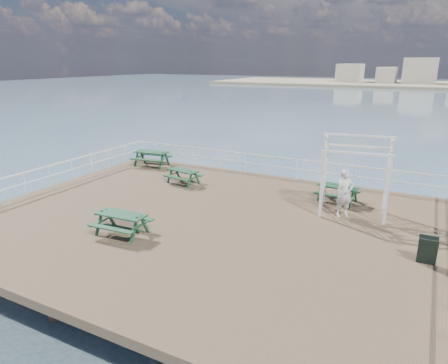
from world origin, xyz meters
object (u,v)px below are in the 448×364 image
Objects in this scene: picnic_table_d at (121,219)px; trellis_arbor at (355,180)px; picnic_table_a at (151,155)px; picnic_table_b at (183,174)px; person at (344,193)px; picnic_table_c at (338,190)px.

trellis_arbor is at bearing 36.40° from picnic_table_d.
picnic_table_a is at bearing 159.56° from trellis_arbor.
picnic_table_b is at bearing 99.75° from picnic_table_d.
picnic_table_a is 12.09m from person.
picnic_table_d is at bearing -179.14° from person.
picnic_table_a reaches higher than picnic_table_c.
picnic_table_b is 6.41m from picnic_table_d.
trellis_arbor reaches higher than picnic_table_d.
picnic_table_c is 0.96× the size of person.
picnic_table_d reaches higher than picnic_table_b.
person reaches higher than picnic_table_a.
picnic_table_a is 1.14× the size of picnic_table_d.
person is (0.58, -1.67, 0.43)m from picnic_table_c.
picnic_table_a reaches higher than picnic_table_d.
picnic_table_b is at bearing -37.53° from picnic_table_a.
picnic_table_c is at bearing 115.37° from trellis_arbor.
picnic_table_a is 1.18× the size of picnic_table_c.
picnic_table_a is at bearing 127.60° from person.
trellis_arbor is (0.87, -1.30, 0.92)m from picnic_table_c.
picnic_table_c reaches higher than picnic_table_b.
picnic_table_c is 1.82m from person.
picnic_table_b is (3.61, -2.12, -0.12)m from picnic_table_a.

